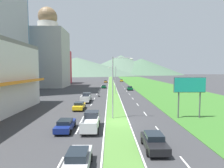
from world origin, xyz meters
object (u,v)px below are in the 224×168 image
car_0 (104,86)px  car_1 (154,141)px  car_4 (106,81)px  car_3 (65,125)px  car_5 (130,88)px  car_2 (121,80)px  pickup_truck_0 (86,98)px  car_6 (79,106)px  billboard_roadside (190,87)px  street_lamp_mid (115,78)px  motorcycle_rider (99,94)px  pickup_truck_1 (91,121)px  street_lamp_near (115,83)px  car_7 (78,160)px

car_0 → car_1: (6.67, -58.60, 0.06)m
car_1 → car_4: (-6.56, 90.86, -0.00)m
car_0 → car_3: bearing=176.7°
car_5 → car_1: bearing=-3.9°
car_2 → car_1: bearing=-2.0°
pickup_truck_0 → car_6: bearing=178.4°
billboard_roadside → car_2: (-4.58, 90.54, -4.11)m
car_2 → car_6: bearing=-9.2°
street_lamp_mid → car_5: 12.76m
car_0 → pickup_truck_0: 32.98m
car_2 → motorcycle_rider: size_ratio=2.26×
street_lamp_mid → car_6: size_ratio=2.03×
car_1 → car_2: size_ratio=0.96×
car_1 → pickup_truck_0: size_ratio=0.80×
car_5 → car_6: 35.96m
car_5 → pickup_truck_0: size_ratio=0.76×
car_0 → pickup_truck_1: size_ratio=0.81×
billboard_roadside → car_1: bearing=-127.1°
street_lamp_near → car_7: street_lamp_near is taller
pickup_truck_1 → car_3: bearing=102.2°
street_lamp_near → car_5: 40.56m
car_1 → car_6: car_1 is taller
billboard_roadside → car_4: size_ratio=1.48×
car_0 → car_7: 62.13m
car_0 → car_7: (0.04, -62.13, 0.09)m
street_lamp_near → car_0: (-3.27, 47.66, -4.82)m
street_lamp_mid → car_7: bearing=-95.3°
car_1 → car_5: car_1 is taller
street_lamp_near → car_0: 48.01m
car_6 → motorcycle_rider: size_ratio=2.14×
pickup_truck_0 → car_0: bearing=-5.5°
car_6 → car_7: size_ratio=1.02×
car_2 → street_lamp_mid: bearing=-5.8°
street_lamp_near → car_3: 9.72m
motorcycle_rider → pickup_truck_1: bearing=-178.6°
car_4 → billboard_roadside: bearing=-169.6°
car_4 → car_3: bearing=177.9°
car_5 → pickup_truck_1: (-10.07, -44.62, 0.23)m
car_1 → pickup_truck_0: bearing=-159.1°
car_5 → pickup_truck_1: pickup_truck_1 is taller
street_lamp_near → motorcycle_rider: street_lamp_near is taller
car_7 → pickup_truck_1: bearing=0.1°
car_7 → street_lamp_near: bearing=-12.6°
car_1 → car_3: (-9.75, 5.34, -0.03)m
car_4 → pickup_truck_1: bearing=179.9°
street_lamp_mid → car_0: (-4.11, 18.40, -4.30)m
car_5 → billboard_roadside: bearing=6.8°
car_2 → pickup_truck_1: bearing=-6.1°
car_0 → car_4: 32.26m
car_2 → pickup_truck_1: pickup_truck_1 is taller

